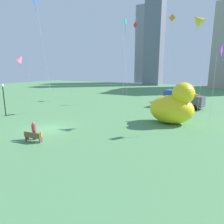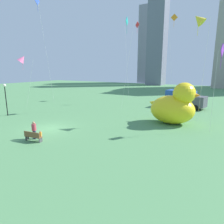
% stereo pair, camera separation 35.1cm
% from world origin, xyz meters
% --- Properties ---
extents(ground_plane, '(140.00, 140.00, 0.00)m').
position_xyz_m(ground_plane, '(0.00, 0.00, 0.00)').
color(ground_plane, '#508853').
extents(park_bench, '(1.76, 0.69, 0.90)m').
position_xyz_m(park_bench, '(1.70, -3.47, 0.48)').
color(park_bench, brown).
rests_on(park_bench, ground).
extents(person_adult, '(0.40, 0.40, 1.64)m').
position_xyz_m(person_adult, '(1.25, -2.94, 0.91)').
color(person_adult, '#38476B').
rests_on(person_adult, ground).
extents(person_child, '(0.23, 0.23, 0.93)m').
position_xyz_m(person_child, '(2.20, -3.03, 0.52)').
color(person_child, silver).
rests_on(person_child, ground).
extents(giant_inflatable_duck, '(5.89, 3.78, 4.88)m').
position_xyz_m(giant_inflatable_duck, '(11.00, 8.88, 2.08)').
color(giant_inflatable_duck, yellow).
rests_on(giant_inflatable_duck, ground).
extents(lamppost, '(0.41, 0.41, 4.38)m').
position_xyz_m(lamppost, '(-9.84, 1.41, 3.19)').
color(lamppost, black).
rests_on(lamppost, ground).
extents(box_truck, '(6.53, 3.37, 2.85)m').
position_xyz_m(box_truck, '(10.16, 19.63, 1.45)').
color(box_truck, '#264CA5').
rests_on(box_truck, ground).
extents(city_skyline, '(63.81, 21.10, 35.93)m').
position_xyz_m(city_skyline, '(13.85, 68.95, 16.66)').
color(city_skyline, gray).
rests_on(city_skyline, ground).
extents(kite_pink, '(2.29, 2.26, 8.65)m').
position_xyz_m(kite_pink, '(-12.02, 6.06, 7.87)').
color(kite_pink, silver).
rests_on(kite_pink, ground).
extents(kite_purple, '(0.48, 1.27, 8.71)m').
position_xyz_m(kite_purple, '(15.33, 7.94, 7.79)').
color(kite_purple, silver).
rests_on(kite_purple, ground).
extents(kite_blue, '(1.58, 2.56, 18.47)m').
position_xyz_m(kite_blue, '(-13.73, 11.39, 16.69)').
color(kite_blue, silver).
rests_on(kite_blue, ground).
extents(kite_orange, '(1.68, 1.19, 16.23)m').
position_xyz_m(kite_orange, '(6.23, 25.15, 14.70)').
color(kite_orange, silver).
rests_on(kite_orange, ground).
extents(kite_red, '(3.52, 3.27, 15.79)m').
position_xyz_m(kite_red, '(-1.39, 25.38, 14.29)').
color(kite_red, silver).
rests_on(kite_red, ground).
extents(kite_teal, '(1.72, 1.73, 13.78)m').
position_xyz_m(kite_teal, '(2.40, 13.53, 12.48)').
color(kite_teal, silver).
rests_on(kite_teal, ground).
extents(kite_yellow, '(2.03, 1.94, 12.45)m').
position_xyz_m(kite_yellow, '(12.61, 10.71, 11.65)').
color(kite_yellow, silver).
rests_on(kite_yellow, ground).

